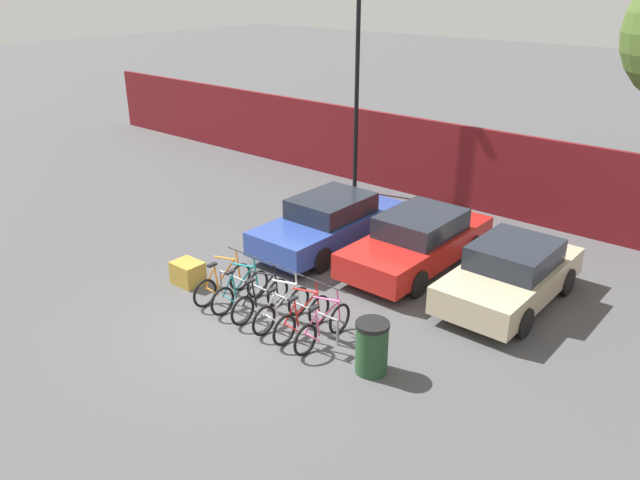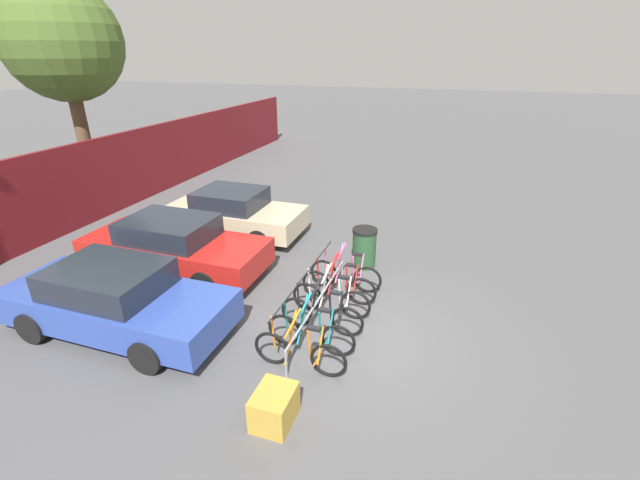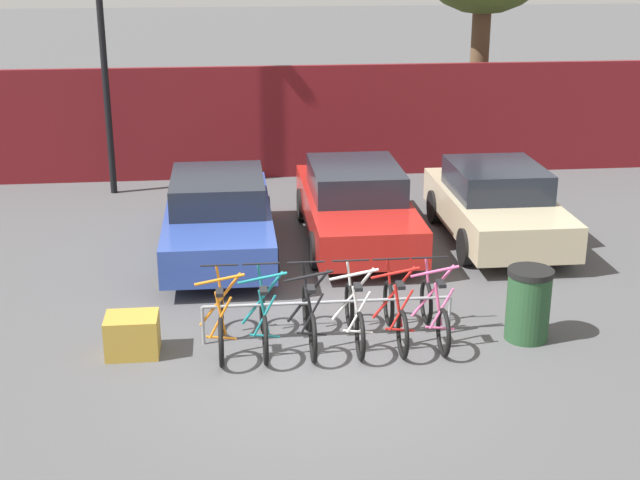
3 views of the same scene
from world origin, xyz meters
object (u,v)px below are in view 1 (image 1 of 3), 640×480
(lamp_post, at_px, (357,68))
(car_red, at_px, (418,241))
(bike_rack, at_px, (274,297))
(trash_bin, at_px, (372,347))
(cargo_crate, at_px, (188,273))
(bicycle_orange, at_px, (223,283))
(car_beige, at_px, (511,274))
(bicycle_black, at_px, (261,300))
(bicycle_white, at_px, (282,309))
(bicycle_pink, at_px, (323,327))
(bicycle_red, at_px, (302,318))
(bicycle_teal, at_px, (240,291))
(car_blue, at_px, (329,222))

(lamp_post, bearing_deg, car_red, -37.72)
(bike_rack, distance_m, car_red, 4.24)
(trash_bin, relative_size, cargo_crate, 1.47)
(bicycle_orange, bearing_deg, lamp_post, 110.32)
(car_beige, bearing_deg, bicycle_black, -133.36)
(bicycle_white, xyz_separation_m, bicycle_pink, (1.12, 0.00, 0.00))
(bicycle_red, bearing_deg, bicycle_orange, -179.38)
(bicycle_white, bearing_deg, bicycle_orange, 178.90)
(bicycle_white, distance_m, car_beige, 5.13)
(trash_bin, height_order, cargo_crate, trash_bin)
(trash_bin, bearing_deg, car_beige, 79.45)
(trash_bin, bearing_deg, bicycle_teal, 177.81)
(cargo_crate, bearing_deg, car_red, 50.01)
(lamp_post, bearing_deg, bike_rack, -64.04)
(bicycle_red, distance_m, trash_bin, 1.84)
(bicycle_teal, xyz_separation_m, bicycle_black, (0.63, 0.00, 0.00))
(bike_rack, relative_size, trash_bin, 3.39)
(bicycle_orange, distance_m, bicycle_white, 1.82)
(bicycle_pink, height_order, car_blue, car_blue)
(bicycle_orange, relative_size, bicycle_red, 1.00)
(bicycle_orange, distance_m, car_blue, 3.83)
(bike_rack, relative_size, cargo_crate, 4.98)
(bicycle_black, bearing_deg, bicycle_white, -0.31)
(bicycle_orange, relative_size, car_red, 0.37)
(bike_rack, bearing_deg, bicycle_pink, -5.77)
(lamp_post, xyz_separation_m, cargo_crate, (1.15, -8.03, -3.78))
(bike_rack, distance_m, car_beige, 5.24)
(bicycle_black, distance_m, cargo_crate, 2.39)
(bicycle_pink, xyz_separation_m, lamp_post, (-5.28, 7.97, 3.67))
(car_blue, distance_m, cargo_crate, 4.06)
(bicycle_orange, bearing_deg, trash_bin, 2.09)
(lamp_post, bearing_deg, bicycle_orange, -73.66)
(bicycle_red, relative_size, car_blue, 0.38)
(bicycle_black, bearing_deg, bicycle_teal, 179.69)
(bicycle_black, distance_m, car_blue, 4.02)
(bicycle_pink, xyz_separation_m, car_red, (-0.50, 4.27, 0.32))
(bicycle_teal, relative_size, car_beige, 0.42)
(bicycle_black, distance_m, lamp_post, 9.46)
(bicycle_white, distance_m, cargo_crate, 3.01)
(bicycle_black, relative_size, lamp_post, 0.23)
(car_blue, height_order, car_beige, same)
(car_blue, xyz_separation_m, trash_bin, (4.26, -3.96, -0.17))
(car_blue, bearing_deg, bicycle_pink, -52.02)
(bicycle_pink, height_order, car_beige, car_beige)
(bicycle_pink, bearing_deg, car_beige, 64.21)
(car_red, bearing_deg, bike_rack, -103.29)
(bicycle_teal, height_order, bicycle_pink, same)
(bicycle_teal, height_order, lamp_post, lamp_post)
(bicycle_red, height_order, car_red, car_red)
(bike_rack, xyz_separation_m, car_red, (0.97, 4.13, 0.21))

